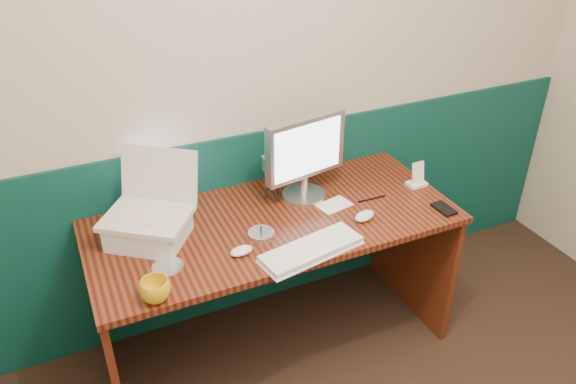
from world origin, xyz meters
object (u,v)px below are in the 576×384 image
desk (275,286)px  laptop (143,190)px  mug (155,290)px  keyboard (311,250)px  monitor (304,159)px  camcorder (273,180)px

desk → laptop: 0.81m
desk → mug: mug is taller
keyboard → mug: (-0.62, -0.02, 0.03)m
desk → laptop: bearing=172.4°
desk → monitor: 0.62m
desk → monitor: (0.20, 0.12, 0.57)m
monitor → desk: bearing=-160.1°
laptop → desk: bearing=29.1°
desk → monitor: size_ratio=4.04×
laptop → camcorder: laptop is taller
laptop → camcorder: bearing=45.3°
mug → laptop: bearing=80.9°
desk → laptop: laptop is taller
monitor → camcorder: 0.17m
keyboard → mug: mug is taller
mug → keyboard: bearing=1.6°
desk → mug: bearing=-152.8°
keyboard → mug: size_ratio=3.88×
desk → keyboard: bearing=-81.7°
desk → mug: size_ratio=14.65×
desk → camcorder: size_ratio=8.28×
desk → laptop: size_ratio=4.80×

